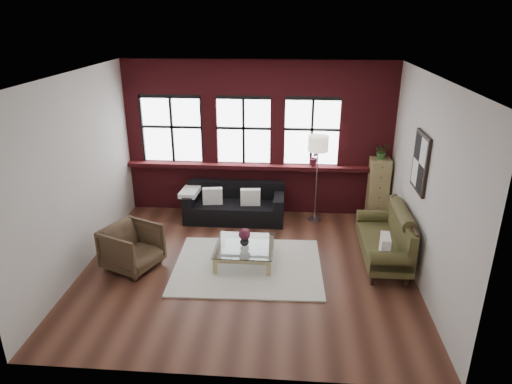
# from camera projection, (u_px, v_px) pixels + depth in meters

# --- Properties ---
(floor) EXTENTS (5.50, 5.50, 0.00)m
(floor) POSITION_uv_depth(u_px,v_px,m) (247.00, 267.00, 7.76)
(floor) COLOR #422218
(floor) RESTS_ON ground
(ceiling) EXTENTS (5.50, 5.50, 0.00)m
(ceiling) POSITION_uv_depth(u_px,v_px,m) (246.00, 75.00, 6.58)
(ceiling) COLOR white
(ceiling) RESTS_ON ground
(wall_back) EXTENTS (5.50, 0.00, 5.50)m
(wall_back) POSITION_uv_depth(u_px,v_px,m) (258.00, 138.00, 9.49)
(wall_back) COLOR beige
(wall_back) RESTS_ON ground
(wall_front) EXTENTS (5.50, 0.00, 5.50)m
(wall_front) POSITION_uv_depth(u_px,v_px,m) (224.00, 260.00, 4.85)
(wall_front) COLOR beige
(wall_front) RESTS_ON ground
(wall_left) EXTENTS (0.00, 5.00, 5.00)m
(wall_left) POSITION_uv_depth(u_px,v_px,m) (78.00, 175.00, 7.37)
(wall_left) COLOR beige
(wall_left) RESTS_ON ground
(wall_right) EXTENTS (0.00, 5.00, 5.00)m
(wall_right) POSITION_uv_depth(u_px,v_px,m) (425.00, 184.00, 6.97)
(wall_right) COLOR beige
(wall_right) RESTS_ON ground
(brick_backwall) EXTENTS (5.50, 0.12, 3.20)m
(brick_backwall) POSITION_uv_depth(u_px,v_px,m) (258.00, 139.00, 9.43)
(brick_backwall) COLOR maroon
(brick_backwall) RESTS_ON floor
(sill_ledge) EXTENTS (5.50, 0.30, 0.08)m
(sill_ledge) POSITION_uv_depth(u_px,v_px,m) (258.00, 166.00, 9.55)
(sill_ledge) COLOR maroon
(sill_ledge) RESTS_ON brick_backwall
(window_left) EXTENTS (1.38, 0.10, 1.50)m
(window_left) POSITION_uv_depth(u_px,v_px,m) (172.00, 130.00, 9.51)
(window_left) COLOR black
(window_left) RESTS_ON brick_backwall
(window_mid) EXTENTS (1.38, 0.10, 1.50)m
(window_mid) POSITION_uv_depth(u_px,v_px,m) (244.00, 131.00, 9.41)
(window_mid) COLOR black
(window_mid) RESTS_ON brick_backwall
(window_right) EXTENTS (1.38, 0.10, 1.50)m
(window_right) POSITION_uv_depth(u_px,v_px,m) (312.00, 133.00, 9.30)
(window_right) COLOR black
(window_right) RESTS_ON brick_backwall
(wall_poster) EXTENTS (0.05, 0.74, 0.94)m
(wall_poster) POSITION_uv_depth(u_px,v_px,m) (421.00, 162.00, 7.16)
(wall_poster) COLOR black
(wall_poster) RESTS_ON wall_right
(shag_rug) EXTENTS (2.53, 2.02, 0.03)m
(shag_rug) POSITION_uv_depth(u_px,v_px,m) (248.00, 266.00, 7.78)
(shag_rug) COLOR beige
(shag_rug) RESTS_ON floor
(dark_sofa) EXTENTS (2.03, 0.82, 0.74)m
(dark_sofa) POSITION_uv_depth(u_px,v_px,m) (235.00, 203.00, 9.42)
(dark_sofa) COLOR black
(dark_sofa) RESTS_ON floor
(pillow_a) EXTENTS (0.42, 0.19, 0.34)m
(pillow_a) POSITION_uv_depth(u_px,v_px,m) (213.00, 196.00, 9.29)
(pillow_a) COLOR white
(pillow_a) RESTS_ON dark_sofa
(pillow_b) EXTENTS (0.41, 0.18, 0.34)m
(pillow_b) POSITION_uv_depth(u_px,v_px,m) (250.00, 197.00, 9.23)
(pillow_b) COLOR white
(pillow_b) RESTS_ON dark_sofa
(vintage_settee) EXTENTS (0.79, 1.79, 0.95)m
(vintage_settee) POSITION_uv_depth(u_px,v_px,m) (383.00, 236.00, 7.80)
(vintage_settee) COLOR #403C1D
(vintage_settee) RESTS_ON floor
(pillow_settee) EXTENTS (0.18, 0.39, 0.34)m
(pillow_settee) POSITION_uv_depth(u_px,v_px,m) (385.00, 246.00, 7.26)
(pillow_settee) COLOR white
(pillow_settee) RESTS_ON vintage_settee
(armchair) EXTENTS (1.08, 1.07, 0.75)m
(armchair) POSITION_uv_depth(u_px,v_px,m) (132.00, 247.00, 7.64)
(armchair) COLOR #413120
(armchair) RESTS_ON floor
(coffee_table) EXTENTS (1.01, 1.01, 0.34)m
(coffee_table) POSITION_uv_depth(u_px,v_px,m) (245.00, 254.00, 7.88)
(coffee_table) COLOR #9E8C56
(coffee_table) RESTS_ON shag_rug
(vase) EXTENTS (0.17, 0.17, 0.17)m
(vase) POSITION_uv_depth(u_px,v_px,m) (245.00, 241.00, 7.79)
(vase) COLOR #B2B2B2
(vase) RESTS_ON coffee_table
(flowers) EXTENTS (0.20, 0.20, 0.20)m
(flowers) POSITION_uv_depth(u_px,v_px,m) (244.00, 234.00, 7.74)
(flowers) COLOR #5A1F34
(flowers) RESTS_ON vase
(drawer_chest) EXTENTS (0.40, 0.40, 1.30)m
(drawer_chest) POSITION_uv_depth(u_px,v_px,m) (378.00, 189.00, 9.39)
(drawer_chest) COLOR #9E8C56
(drawer_chest) RESTS_ON floor
(potted_plant_top) EXTENTS (0.36, 0.33, 0.33)m
(potted_plant_top) POSITION_uv_depth(u_px,v_px,m) (382.00, 151.00, 9.09)
(potted_plant_top) COLOR #2D5923
(potted_plant_top) RESTS_ON drawer_chest
(floor_lamp) EXTENTS (0.40, 0.40, 1.94)m
(floor_lamp) POSITION_uv_depth(u_px,v_px,m) (317.00, 176.00, 9.20)
(floor_lamp) COLOR #A5A5A8
(floor_lamp) RESTS_ON floor
(sill_plant) EXTENTS (0.22, 0.19, 0.37)m
(sill_plant) POSITION_uv_depth(u_px,v_px,m) (315.00, 158.00, 9.36)
(sill_plant) COLOR #5A1F34
(sill_plant) RESTS_ON sill_ledge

